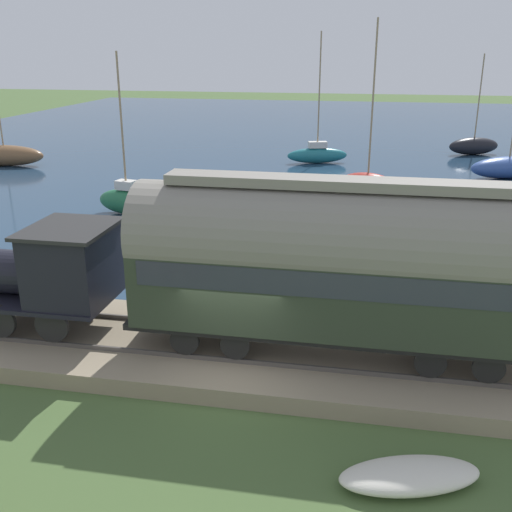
# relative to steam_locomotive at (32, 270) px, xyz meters

# --- Properties ---
(ground_plane) EXTENTS (200.00, 200.00, 0.00)m
(ground_plane) POSITION_rel_steam_locomotive_xyz_m (-1.37, -5.92, -2.22)
(ground_plane) COLOR #476033
(harbor_water) EXTENTS (80.00, 80.00, 0.01)m
(harbor_water) POSITION_rel_steam_locomotive_xyz_m (42.59, -5.92, -2.22)
(harbor_water) COLOR navy
(harbor_water) RESTS_ON ground
(rail_embankment) EXTENTS (4.59, 56.00, 0.58)m
(rail_embankment) POSITION_rel_steam_locomotive_xyz_m (0.00, -5.92, -1.99)
(rail_embankment) COLOR gray
(rail_embankment) RESTS_ON ground
(steam_locomotive) EXTENTS (2.50, 6.15, 3.19)m
(steam_locomotive) POSITION_rel_steam_locomotive_xyz_m (0.00, 0.00, 0.00)
(steam_locomotive) COLOR black
(steam_locomotive) RESTS_ON rail_embankment
(passenger_coach) EXTENTS (2.59, 10.57, 4.54)m
(passenger_coach) POSITION_rel_steam_locomotive_xyz_m (0.00, -8.34, 0.81)
(passenger_coach) COLOR black
(passenger_coach) RESTS_ON rail_embankment
(sailboat_teal) EXTENTS (2.27, 4.51, 9.06)m
(sailboat_teal) POSITION_rel_steam_locomotive_xyz_m (29.51, -5.27, -1.54)
(sailboat_teal) COLOR #1E707A
(sailboat_teal) RESTS_ON harbor_water
(sailboat_black) EXTENTS (2.82, 4.33, 7.56)m
(sailboat_black) POSITION_rel_steam_locomotive_xyz_m (35.41, -17.00, -1.51)
(sailboat_black) COLOR black
(sailboat_black) RESTS_ON harbor_water
(sailboat_red) EXTENTS (2.50, 3.72, 9.45)m
(sailboat_red) POSITION_rel_steam_locomotive_xyz_m (19.05, -9.00, -1.42)
(sailboat_red) COLOR #B72D23
(sailboat_red) RESTS_ON harbor_water
(sailboat_green) EXTENTS (1.68, 3.38, 7.86)m
(sailboat_green) POSITION_rel_steam_locomotive_xyz_m (13.61, 2.88, -1.47)
(sailboat_green) COLOR #236B42
(sailboat_green) RESTS_ON harbor_water
(sailboat_brown) EXTENTS (2.26, 5.80, 6.28)m
(sailboat_brown) POSITION_rel_steam_locomotive_xyz_m (24.37, 16.51, -1.47)
(sailboat_brown) COLOR brown
(sailboat_brown) RESTS_ON harbor_water
(sailboat_blue) EXTENTS (3.56, 5.48, 5.59)m
(sailboat_blue) POSITION_rel_steam_locomotive_xyz_m (26.49, -17.85, -1.50)
(sailboat_blue) COLOR #335199
(sailboat_blue) RESTS_ON harbor_water
(rowboat_near_shore) EXTENTS (2.39, 2.02, 0.32)m
(rowboat_near_shore) POSITION_rel_steam_locomotive_xyz_m (11.16, -2.93, -2.05)
(rowboat_near_shore) COLOR #B7B2A3
(rowboat_near_shore) RESTS_ON harbor_water
(rowboat_off_pier) EXTENTS (1.29, 2.33, 0.38)m
(rowboat_off_pier) POSITION_rel_steam_locomotive_xyz_m (5.38, -9.75, -2.02)
(rowboat_off_pier) COLOR silver
(rowboat_off_pier) RESTS_ON harbor_water
(beached_dinghy) EXTENTS (1.88, 3.00, 0.44)m
(beached_dinghy) POSITION_rel_steam_locomotive_xyz_m (-4.17, -10.14, -2.00)
(beached_dinghy) COLOR beige
(beached_dinghy) RESTS_ON ground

